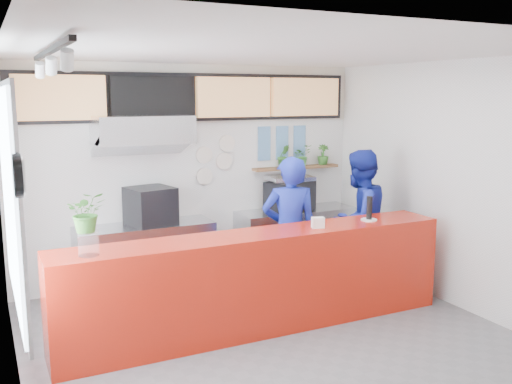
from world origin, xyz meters
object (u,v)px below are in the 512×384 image
object	(u,v)px
service_counter	(260,281)
pepper_mill	(369,208)
panini_oven	(150,206)
espresso_machine	(290,196)
staff_center	(290,232)
staff_right	(358,220)

from	to	relation	value
service_counter	pepper_mill	bearing A→B (deg)	-0.14
service_counter	panini_oven	distance (m)	2.03
service_counter	pepper_mill	size ratio (longest dim) A/B	16.21
espresso_machine	staff_center	world-z (taller)	staff_center
pepper_mill	service_counter	bearing A→B (deg)	179.86
staff_center	staff_right	bearing A→B (deg)	-152.65
espresso_machine	staff_right	xyz separation A→B (m)	(0.39, -1.17, -0.18)
service_counter	espresso_machine	size ratio (longest dim) A/B	6.67
panini_oven	service_counter	bearing A→B (deg)	-81.43
service_counter	panini_oven	size ratio (longest dim) A/B	8.26
espresso_machine	panini_oven	bearing A→B (deg)	155.17
panini_oven	pepper_mill	xyz separation A→B (m)	(2.17, -1.80, 0.11)
pepper_mill	staff_right	bearing A→B (deg)	63.56
staff_right	pepper_mill	size ratio (longest dim) A/B	6.78
staff_right	service_counter	bearing A→B (deg)	3.41
panini_oven	espresso_machine	size ratio (longest dim) A/B	0.81
espresso_machine	service_counter	bearing A→B (deg)	-152.41
staff_center	staff_right	world-z (taller)	staff_right
panini_oven	pepper_mill	bearing A→B (deg)	-52.78
service_counter	panini_oven	xyz separation A→B (m)	(-0.71, 1.80, 0.60)
espresso_machine	staff_center	bearing A→B (deg)	-144.13
espresso_machine	staff_center	xyz separation A→B (m)	(-0.73, -1.31, -0.19)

